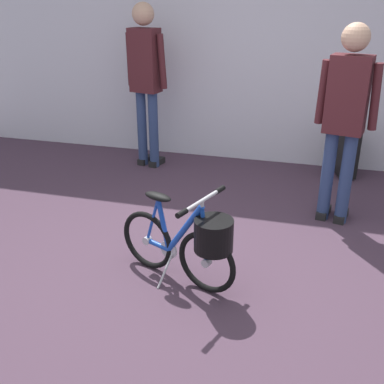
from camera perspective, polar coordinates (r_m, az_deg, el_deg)
The scene contains 6 objects.
ground_plane at distance 3.37m, azimuth -0.97°, elevation -10.57°, with size 8.15×8.15×0.00m, color #473342.
back_wall at distance 5.45m, azimuth 7.42°, elevation 20.13°, with size 8.15×0.10×3.14m, color silver.
folding_bike_foreground at distance 3.10m, azimuth -0.20°, elevation -6.22°, with size 0.94×0.51×0.70m.
visitor_near_wall at distance 4.01m, azimuth 18.77°, elevation 9.25°, with size 0.52×0.33×1.70m.
visitor_browsing at distance 5.22m, azimuth -5.86°, elevation 14.46°, with size 0.52×0.33×1.82m.
rolling_suitcase at distance 5.35m, azimuth 18.93°, elevation 4.86°, with size 0.25×0.39×0.83m.
Camera 1 is at (0.79, -2.67, 1.90)m, focal length 42.27 mm.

